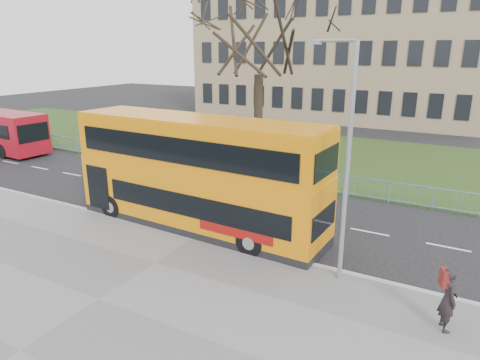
{
  "coord_description": "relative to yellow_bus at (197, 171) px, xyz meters",
  "views": [
    {
      "loc": [
        9.18,
        -14.59,
        7.35
      ],
      "look_at": [
        0.61,
        1.0,
        1.89
      ],
      "focal_mm": 32.0,
      "sensor_mm": 36.0,
      "label": 1
    }
  ],
  "objects": [
    {
      "name": "pedestrian",
      "position": [
        9.83,
        -2.77,
        -1.47
      ],
      "size": [
        0.66,
        0.78,
        1.81
      ],
      "primitive_type": "imported",
      "rotation": [
        0.0,
        0.0,
        1.97
      ],
      "color": "black",
      "rests_on": "pavement"
    },
    {
      "name": "bare_tree",
      "position": [
        -2.42,
        10.51,
        4.44
      ],
      "size": [
        9.61,
        9.61,
        13.72
      ],
      "primitive_type": null,
      "color": "black",
      "rests_on": "grass_verge"
    },
    {
      "name": "ground",
      "position": [
        0.58,
        0.51,
        -2.5
      ],
      "size": [
        120.0,
        120.0,
        0.0
      ],
      "primitive_type": "plane",
      "color": "black",
      "rests_on": "ground"
    },
    {
      "name": "grass_verge",
      "position": [
        0.58,
        14.81,
        -2.46
      ],
      "size": [
        80.0,
        15.4,
        0.08
      ],
      "primitive_type": "cube",
      "color": "#243C15",
      "rests_on": "ground"
    },
    {
      "name": "street_lamp",
      "position": [
        6.48,
        -1.48,
        1.74
      ],
      "size": [
        1.59,
        0.31,
        7.51
      ],
      "rotation": [
        0.0,
        0.0,
        -0.1
      ],
      "color": "gray",
      "rests_on": "pavement"
    },
    {
      "name": "yellow_bus",
      "position": [
        0.0,
        0.0,
        0.0
      ],
      "size": [
        11.22,
        3.13,
        4.66
      ],
      "rotation": [
        0.0,
        0.0,
        -0.04
      ],
      "color": "orange",
      "rests_on": "ground"
    },
    {
      "name": "kerb",
      "position": [
        0.58,
        -1.04,
        -2.43
      ],
      "size": [
        80.0,
        0.2,
        0.14
      ],
      "primitive_type": "cube",
      "color": "#99989B",
      "rests_on": "ground"
    },
    {
      "name": "pavement",
      "position": [
        0.58,
        -6.24,
        -2.44
      ],
      "size": [
        80.0,
        10.5,
        0.12
      ],
      "primitive_type": "cube",
      "color": "slate",
      "rests_on": "ground"
    },
    {
      "name": "guard_railing",
      "position": [
        0.58,
        7.11,
        -1.95
      ],
      "size": [
        40.0,
        0.12,
        1.1
      ],
      "primitive_type": null,
      "color": "#72A2CA",
      "rests_on": "ground"
    },
    {
      "name": "civic_building",
      "position": [
        -4.42,
        35.51,
        4.5
      ],
      "size": [
        30.0,
        15.0,
        14.0
      ],
      "primitive_type": "cube",
      "color": "#90785B",
      "rests_on": "ground"
    }
  ]
}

